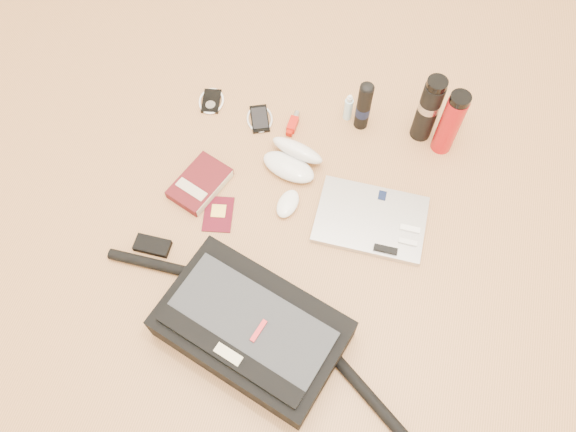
{
  "coord_description": "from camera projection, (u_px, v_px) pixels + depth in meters",
  "views": [
    {
      "loc": [
        0.16,
        -0.69,
        1.54
      ],
      "look_at": [
        -0.04,
        0.04,
        0.06
      ],
      "focal_mm": 35.0,
      "sensor_mm": 36.0,
      "label": 1
    }
  ],
  "objects": [
    {
      "name": "thermos_red",
      "position": [
        450.0,
        123.0,
        1.74
      ],
      "size": [
        0.09,
        0.09,
        0.25
      ],
      "rotation": [
        0.0,
        0.0,
        0.35
      ],
      "color": "#AB1114",
      "rests_on": "ground"
    },
    {
      "name": "passport",
      "position": [
        218.0,
        214.0,
        1.73
      ],
      "size": [
        0.11,
        0.14,
        0.01
      ],
      "rotation": [
        0.0,
        0.0,
        0.21
      ],
      "color": "#480713",
      "rests_on": "ground"
    },
    {
      "name": "inhaler",
      "position": [
        293.0,
        123.0,
        1.88
      ],
      "size": [
        0.03,
        0.1,
        0.03
      ],
      "rotation": [
        0.0,
        0.0,
        -0.03
      ],
      "color": "#B2160E",
      "rests_on": "ground"
    },
    {
      "name": "phone",
      "position": [
        260.0,
        119.0,
        1.9
      ],
      "size": [
        0.12,
        0.13,
        0.01
      ],
      "rotation": [
        0.0,
        0.0,
        0.41
      ],
      "color": "black",
      "rests_on": "ground"
    },
    {
      "name": "ipod",
      "position": [
        211.0,
        101.0,
        1.93
      ],
      "size": [
        0.1,
        0.11,
        0.01
      ],
      "rotation": [
        0.0,
        0.0,
        0.2
      ],
      "color": "black",
      "rests_on": "ground"
    },
    {
      "name": "aerosol_can",
      "position": [
        364.0,
        106.0,
        1.8
      ],
      "size": [
        0.06,
        0.06,
        0.2
      ],
      "rotation": [
        0.0,
        0.0,
        -0.26
      ],
      "color": "black",
      "rests_on": "ground"
    },
    {
      "name": "spray_bottle",
      "position": [
        348.0,
        108.0,
        1.86
      ],
      "size": [
        0.03,
        0.03,
        0.11
      ],
      "rotation": [
        0.0,
        0.0,
        0.22
      ],
      "color": "#B2DBEC",
      "rests_on": "ground"
    },
    {
      "name": "messenger_bag",
      "position": [
        251.0,
        328.0,
        1.51
      ],
      "size": [
        0.95,
        0.42,
        0.14
      ],
      "rotation": [
        0.0,
        0.0,
        -0.28
      ],
      "color": "black",
      "rests_on": "ground"
    },
    {
      "name": "laptop",
      "position": [
        371.0,
        220.0,
        1.71
      ],
      "size": [
        0.34,
        0.24,
        0.03
      ],
      "rotation": [
        0.0,
        0.0,
        0.03
      ],
      "color": "#AFB0B2",
      "rests_on": "ground"
    },
    {
      "name": "thermos_black",
      "position": [
        428.0,
        109.0,
        1.76
      ],
      "size": [
        0.07,
        0.07,
        0.26
      ],
      "rotation": [
        0.0,
        0.0,
        0.09
      ],
      "color": "black",
      "rests_on": "ground"
    },
    {
      "name": "sunglasses_case",
      "position": [
        293.0,
        159.0,
        1.79
      ],
      "size": [
        0.21,
        0.19,
        0.1
      ],
      "rotation": [
        0.0,
        0.0,
        -0.24
      ],
      "color": "white",
      "rests_on": "ground"
    },
    {
      "name": "book",
      "position": [
        200.0,
        184.0,
        1.77
      ],
      "size": [
        0.18,
        0.22,
        0.04
      ],
      "rotation": [
        0.0,
        0.0,
        -0.34
      ],
      "color": "#490D12",
      "rests_on": "ground"
    },
    {
      "name": "ground",
      "position": [
        299.0,
        239.0,
        1.7
      ],
      "size": [
        4.0,
        4.0,
        0.0
      ],
      "primitive_type": "plane",
      "color": "#B67E4C",
      "rests_on": "ground"
    },
    {
      "name": "mouse",
      "position": [
        288.0,
        204.0,
        1.73
      ],
      "size": [
        0.08,
        0.11,
        0.03
      ],
      "rotation": [
        0.0,
        0.0,
        -0.14
      ],
      "color": "white",
      "rests_on": "ground"
    }
  ]
}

